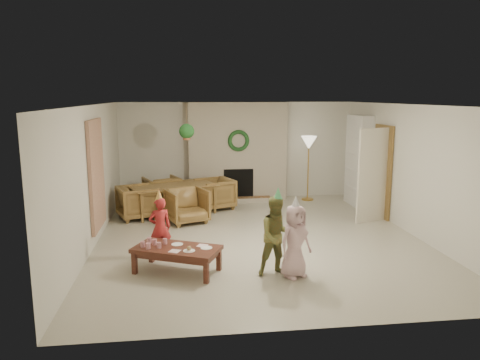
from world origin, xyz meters
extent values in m
plane|color=#B7B29E|center=(0.00, 0.00, 0.00)|extent=(7.00, 7.00, 0.00)
plane|color=white|center=(0.00, 0.00, 2.50)|extent=(7.00, 7.00, 0.00)
plane|color=silver|center=(0.00, 3.50, 1.25)|extent=(7.00, 0.00, 7.00)
plane|color=silver|center=(0.00, -3.50, 1.25)|extent=(7.00, 0.00, 7.00)
plane|color=silver|center=(-3.00, 0.00, 1.25)|extent=(0.00, 7.00, 7.00)
plane|color=silver|center=(3.00, 0.00, 1.25)|extent=(0.00, 7.00, 7.00)
cube|color=#4C2414|center=(0.00, 3.30, 1.25)|extent=(2.50, 0.40, 2.50)
cube|color=brown|center=(0.00, 2.95, 0.06)|extent=(1.60, 0.30, 0.12)
cube|color=black|center=(0.00, 3.12, 0.45)|extent=(0.75, 0.12, 0.75)
torus|color=#19441F|center=(0.00, 3.07, 1.55)|extent=(0.54, 0.10, 0.54)
cylinder|color=gold|center=(1.79, 3.00, 0.02)|extent=(0.31, 0.31, 0.03)
cylinder|color=gold|center=(1.79, 3.00, 0.77)|extent=(0.03, 0.03, 1.49)
cone|color=beige|center=(1.79, 3.00, 1.49)|extent=(0.40, 0.40, 0.33)
cube|color=white|center=(2.84, 2.30, 1.10)|extent=(0.30, 1.00, 2.20)
cube|color=white|center=(2.82, 2.30, 0.45)|extent=(0.30, 0.92, 0.03)
cube|color=white|center=(2.82, 2.30, 0.85)|extent=(0.30, 0.92, 0.03)
cube|color=white|center=(2.82, 2.30, 1.25)|extent=(0.30, 0.92, 0.03)
cube|color=white|center=(2.82, 2.30, 1.65)|extent=(0.30, 0.92, 0.03)
cube|color=red|center=(2.80, 2.15, 0.59)|extent=(0.20, 0.40, 0.24)
cube|color=navy|center=(2.80, 2.35, 0.99)|extent=(0.20, 0.44, 0.24)
cube|color=gold|center=(2.80, 2.20, 1.38)|extent=(0.20, 0.36, 0.22)
cube|color=brown|center=(2.96, 1.20, 1.02)|extent=(0.05, 0.86, 2.04)
cube|color=beige|center=(2.58, 0.82, 1.00)|extent=(0.77, 0.32, 2.00)
cube|color=tan|center=(-2.96, 0.20, 1.25)|extent=(0.06, 1.20, 2.00)
imported|color=brown|center=(-1.62, 2.00, 0.33)|extent=(2.13, 1.65, 0.66)
imported|color=brown|center=(-1.33, 1.22, 0.37)|extent=(1.02, 1.03, 0.73)
imported|color=brown|center=(-1.92, 2.77, 0.37)|extent=(1.02, 1.03, 0.73)
imported|color=brown|center=(-2.40, 1.70, 0.37)|extent=(1.03, 1.02, 0.73)
imported|color=brown|center=(-0.65, 2.36, 0.37)|extent=(1.03, 1.02, 0.73)
cylinder|color=tan|center=(-1.30, 1.50, 2.15)|extent=(0.01, 0.01, 0.70)
cylinder|color=#9E5633|center=(-1.30, 1.50, 1.80)|extent=(0.16, 0.16, 0.12)
sphere|color=#17471B|center=(-1.30, 1.50, 1.92)|extent=(0.32, 0.32, 0.32)
cube|color=#55291C|center=(-1.51, -1.54, 0.37)|extent=(1.44, 1.12, 0.06)
cube|color=#55291C|center=(-1.51, -1.54, 0.30)|extent=(1.31, 0.99, 0.08)
cube|color=#55291C|center=(-2.15, -1.53, 0.17)|extent=(0.09, 0.09, 0.34)
cube|color=#55291C|center=(-1.09, -2.02, 0.17)|extent=(0.09, 0.09, 0.34)
cube|color=#55291C|center=(-1.93, -1.06, 0.17)|extent=(0.09, 0.09, 0.34)
cube|color=#55291C|center=(-0.87, -1.55, 0.17)|extent=(0.09, 0.09, 0.34)
cylinder|color=silver|center=(-2.03, -1.47, 0.44)|extent=(0.09, 0.09, 0.09)
cylinder|color=silver|center=(-1.94, -1.29, 0.44)|extent=(0.09, 0.09, 0.09)
cylinder|color=silver|center=(-1.94, -1.56, 0.44)|extent=(0.09, 0.09, 0.09)
cylinder|color=silver|center=(-1.86, -1.38, 0.44)|extent=(0.09, 0.09, 0.09)
cylinder|color=silver|center=(-1.78, -1.55, 0.44)|extent=(0.09, 0.09, 0.09)
cylinder|color=silver|center=(-1.70, -1.37, 0.44)|extent=(0.09, 0.09, 0.09)
cylinder|color=white|center=(-1.51, -1.41, 0.40)|extent=(0.24, 0.24, 0.01)
cylinder|color=white|center=(-1.33, -1.74, 0.40)|extent=(0.24, 0.24, 0.01)
cylinder|color=white|center=(-1.07, -1.64, 0.40)|extent=(0.24, 0.24, 0.01)
sphere|color=tan|center=(-1.33, -1.74, 0.44)|extent=(0.09, 0.09, 0.07)
cube|color=#EDAFB9|center=(-1.54, -1.72, 0.40)|extent=(0.20, 0.20, 0.01)
cube|color=#EDAFB9|center=(-1.12, -1.53, 0.40)|extent=(0.20, 0.20, 0.01)
imported|color=#A52324|center=(-1.79, -0.87, 0.51)|extent=(0.43, 0.35, 1.03)
cone|color=#CACC44|center=(-1.79, -0.87, 1.07)|extent=(0.15, 0.15, 0.19)
imported|color=#9B662A|center=(-0.02, -1.82, 0.60)|extent=(0.64, 0.53, 1.21)
cone|color=#50BB70|center=(-0.02, -1.82, 1.25)|extent=(0.17, 0.17, 0.20)
imported|color=beige|center=(0.23, -1.94, 0.55)|extent=(0.64, 0.56, 1.10)
cone|color=silver|center=(0.23, -1.94, 1.14)|extent=(0.18, 0.18, 0.20)
camera|label=1|loc=(-1.39, -8.26, 2.67)|focal=34.24mm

